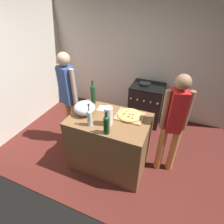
{
  "coord_description": "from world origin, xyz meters",
  "views": [
    {
      "loc": [
        1.05,
        -1.25,
        2.42
      ],
      "look_at": [
        0.23,
        0.72,
        0.99
      ],
      "focal_mm": 28.12,
      "sensor_mm": 36.0,
      "label": 1
    }
  ],
  "objects_px": {
    "wine_bottle_clear": "(90,117)",
    "wine_bottle_green": "(106,124)",
    "wine_bottle_amber": "(93,93)",
    "person_in_red": "(173,122)",
    "person_in_stripes": "(69,95)",
    "pizza": "(130,115)",
    "stove": "(146,104)",
    "paper_towel_roll": "(108,116)",
    "mixing_bowl": "(84,108)"
  },
  "relations": [
    {
      "from": "wine_bottle_clear",
      "to": "wine_bottle_green",
      "type": "distance_m",
      "value": 0.28
    },
    {
      "from": "wine_bottle_amber",
      "to": "person_in_red",
      "type": "bearing_deg",
      "value": -2.27
    },
    {
      "from": "person_in_stripes",
      "to": "pizza",
      "type": "bearing_deg",
      "value": -6.84
    },
    {
      "from": "wine_bottle_clear",
      "to": "stove",
      "type": "bearing_deg",
      "value": 75.7
    },
    {
      "from": "paper_towel_roll",
      "to": "wine_bottle_amber",
      "type": "distance_m",
      "value": 0.63
    },
    {
      "from": "person_in_stripes",
      "to": "stove",
      "type": "bearing_deg",
      "value": 45.68
    },
    {
      "from": "mixing_bowl",
      "to": "wine_bottle_green",
      "type": "xyz_separation_m",
      "value": [
        0.48,
        -0.28,
        0.05
      ]
    },
    {
      "from": "wine_bottle_clear",
      "to": "wine_bottle_amber",
      "type": "relative_size",
      "value": 0.85
    },
    {
      "from": "pizza",
      "to": "person_in_stripes",
      "type": "relative_size",
      "value": 0.2
    },
    {
      "from": "wine_bottle_amber",
      "to": "stove",
      "type": "relative_size",
      "value": 0.43
    },
    {
      "from": "wine_bottle_clear",
      "to": "person_in_stripes",
      "type": "xyz_separation_m",
      "value": [
        -0.69,
        0.53,
        -0.08
      ]
    },
    {
      "from": "wine_bottle_amber",
      "to": "person_in_stripes",
      "type": "distance_m",
      "value": 0.48
    },
    {
      "from": "pizza",
      "to": "wine_bottle_clear",
      "type": "xyz_separation_m",
      "value": [
        -0.44,
        -0.39,
        0.11
      ]
    },
    {
      "from": "mixing_bowl",
      "to": "person_in_red",
      "type": "xyz_separation_m",
      "value": [
        1.25,
        0.28,
        -0.09
      ]
    },
    {
      "from": "paper_towel_roll",
      "to": "wine_bottle_green",
      "type": "bearing_deg",
      "value": -73.41
    },
    {
      "from": "wine_bottle_green",
      "to": "person_in_stripes",
      "type": "relative_size",
      "value": 0.19
    },
    {
      "from": "wine_bottle_clear",
      "to": "person_in_red",
      "type": "relative_size",
      "value": 0.2
    },
    {
      "from": "wine_bottle_clear",
      "to": "stove",
      "type": "relative_size",
      "value": 0.36
    },
    {
      "from": "mixing_bowl",
      "to": "person_in_red",
      "type": "relative_size",
      "value": 0.19
    },
    {
      "from": "wine_bottle_clear",
      "to": "pizza",
      "type": "bearing_deg",
      "value": 42.08
    },
    {
      "from": "stove",
      "to": "person_in_red",
      "type": "height_order",
      "value": "person_in_red"
    },
    {
      "from": "wine_bottle_clear",
      "to": "stove",
      "type": "height_order",
      "value": "wine_bottle_clear"
    },
    {
      "from": "person_in_stripes",
      "to": "wine_bottle_amber",
      "type": "bearing_deg",
      "value": 2.06
    },
    {
      "from": "pizza",
      "to": "mixing_bowl",
      "type": "distance_m",
      "value": 0.67
    },
    {
      "from": "paper_towel_roll",
      "to": "wine_bottle_green",
      "type": "xyz_separation_m",
      "value": [
        0.05,
        -0.18,
        0.01
      ]
    },
    {
      "from": "paper_towel_roll",
      "to": "person_in_stripes",
      "type": "relative_size",
      "value": 0.16
    },
    {
      "from": "pizza",
      "to": "person_in_red",
      "type": "bearing_deg",
      "value": 9.53
    },
    {
      "from": "wine_bottle_clear",
      "to": "paper_towel_roll",
      "type": "bearing_deg",
      "value": 27.44
    },
    {
      "from": "pizza",
      "to": "person_in_red",
      "type": "relative_size",
      "value": 0.21
    },
    {
      "from": "wine_bottle_amber",
      "to": "person_in_stripes",
      "type": "xyz_separation_m",
      "value": [
        -0.46,
        -0.02,
        -0.11
      ]
    },
    {
      "from": "wine_bottle_clear",
      "to": "person_in_red",
      "type": "xyz_separation_m",
      "value": [
        1.04,
        0.5,
        -0.13
      ]
    },
    {
      "from": "wine_bottle_clear",
      "to": "wine_bottle_amber",
      "type": "xyz_separation_m",
      "value": [
        -0.23,
        0.55,
        0.04
      ]
    },
    {
      "from": "pizza",
      "to": "person_in_stripes",
      "type": "bearing_deg",
      "value": 173.16
    },
    {
      "from": "pizza",
      "to": "wine_bottle_amber",
      "type": "xyz_separation_m",
      "value": [
        -0.67,
        0.15,
        0.14
      ]
    },
    {
      "from": "pizza",
      "to": "stove",
      "type": "distance_m",
      "value": 1.39
    },
    {
      "from": "wine_bottle_clear",
      "to": "wine_bottle_amber",
      "type": "distance_m",
      "value": 0.59
    },
    {
      "from": "paper_towel_roll",
      "to": "wine_bottle_green",
      "type": "relative_size",
      "value": 0.84
    },
    {
      "from": "paper_towel_roll",
      "to": "person_in_red",
      "type": "relative_size",
      "value": 0.16
    },
    {
      "from": "stove",
      "to": "person_in_stripes",
      "type": "bearing_deg",
      "value": -134.32
    },
    {
      "from": "paper_towel_roll",
      "to": "person_in_stripes",
      "type": "height_order",
      "value": "person_in_stripes"
    },
    {
      "from": "wine_bottle_clear",
      "to": "mixing_bowl",
      "type": "bearing_deg",
      "value": 133.41
    },
    {
      "from": "wine_bottle_green",
      "to": "wine_bottle_amber",
      "type": "bearing_deg",
      "value": 129.74
    },
    {
      "from": "pizza",
      "to": "mixing_bowl",
      "type": "bearing_deg",
      "value": -164.84
    },
    {
      "from": "wine_bottle_amber",
      "to": "person_in_red",
      "type": "height_order",
      "value": "person_in_red"
    },
    {
      "from": "wine_bottle_amber",
      "to": "pizza",
      "type": "bearing_deg",
      "value": -12.82
    },
    {
      "from": "paper_towel_roll",
      "to": "wine_bottle_clear",
      "type": "bearing_deg",
      "value": -152.56
    },
    {
      "from": "wine_bottle_green",
      "to": "person_in_red",
      "type": "xyz_separation_m",
      "value": [
        0.77,
        0.56,
        -0.14
      ]
    },
    {
      "from": "paper_towel_roll",
      "to": "pizza",
      "type": "bearing_deg",
      "value": 52.35
    },
    {
      "from": "stove",
      "to": "person_in_stripes",
      "type": "height_order",
      "value": "person_in_stripes"
    },
    {
      "from": "wine_bottle_amber",
      "to": "person_in_red",
      "type": "distance_m",
      "value": 1.29
    }
  ]
}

